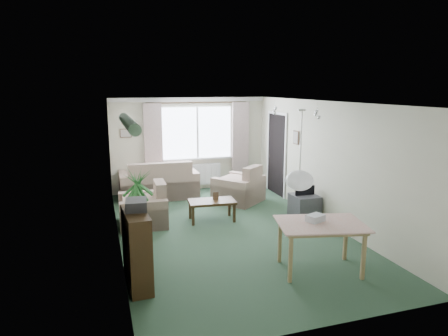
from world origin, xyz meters
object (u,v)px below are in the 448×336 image
object	(u,v)px
coffee_table	(212,210)
bookshelf	(137,249)
armchair_left	(142,204)
dining_table	(320,247)
armchair_corner	(239,183)
houseplant	(139,206)
sofa	(159,179)
pet_bed	(245,198)
tv_cube	(304,207)

from	to	relation	value
coffee_table	bookshelf	xyz separation A→B (m)	(-1.70, -2.28, 0.31)
armchair_left	dining_table	distance (m)	3.61
armchair_corner	armchair_left	world-z (taller)	armchair_corner
coffee_table	houseplant	bearing A→B (deg)	-154.96
armchair_corner	bookshelf	distance (m)	4.33
bookshelf	dining_table	bearing A→B (deg)	-11.23
sofa	pet_bed	size ratio (longest dim) A/B	3.04
armchair_left	houseplant	size ratio (longest dim) A/B	0.73
houseplant	pet_bed	world-z (taller)	houseplant
armchair_corner	bookshelf	world-z (taller)	bookshelf
dining_table	pet_bed	distance (m)	3.78
tv_cube	houseplant	bearing A→B (deg)	-175.94
sofa	bookshelf	xyz separation A→B (m)	(-0.94, -4.36, 0.06)
coffee_table	tv_cube	distance (m)	1.90
houseplant	armchair_corner	bearing A→B (deg)	36.30
pet_bed	houseplant	bearing A→B (deg)	-145.23
armchair_left	pet_bed	bearing A→B (deg)	113.05
dining_table	tv_cube	distance (m)	2.38
tv_cube	coffee_table	bearing A→B (deg)	165.84
houseplant	tv_cube	xyz separation A→B (m)	(3.35, 0.24, -0.40)
sofa	tv_cube	distance (m)	3.64
coffee_table	pet_bed	world-z (taller)	coffee_table
armchair_corner	bookshelf	bearing A→B (deg)	12.32
dining_table	pet_bed	size ratio (longest dim) A/B	1.87
armchair_left	bookshelf	world-z (taller)	bookshelf
armchair_left	dining_table	size ratio (longest dim) A/B	0.83
houseplant	pet_bed	bearing A→B (deg)	34.77
tv_cube	pet_bed	distance (m)	1.75
sofa	houseplant	size ratio (longest dim) A/B	1.44
armchair_left	pet_bed	world-z (taller)	armchair_left
pet_bed	armchair_left	bearing A→B (deg)	-159.08
sofa	tv_cube	size ratio (longest dim) A/B	3.37
sofa	tv_cube	bearing A→B (deg)	136.10
armchair_corner	dining_table	xyz separation A→B (m)	(-0.08, -3.76, -0.09)
sofa	armchair_left	bearing A→B (deg)	73.02
dining_table	coffee_table	bearing A→B (deg)	108.76
houseplant	dining_table	distance (m)	3.10
coffee_table	pet_bed	size ratio (longest dim) A/B	1.52
armchair_corner	armchair_left	xyz separation A→B (m)	(-2.33, -0.94, -0.02)
armchair_left	dining_table	bearing A→B (deg)	40.84
armchair_left	coffee_table	distance (m)	1.39
armchair_corner	dining_table	world-z (taller)	armchair_corner
sofa	armchair_left	xyz separation A→B (m)	(-0.60, -1.90, -0.04)
bookshelf	pet_bed	world-z (taller)	bookshelf
coffee_table	dining_table	size ratio (longest dim) A/B	0.82
armchair_corner	tv_cube	world-z (taller)	armchair_corner
sofa	tv_cube	world-z (taller)	sofa
armchair_corner	houseplant	distance (m)	3.08
armchair_corner	pet_bed	xyz separation A→B (m)	(0.16, 0.01, -0.38)
houseplant	pet_bed	distance (m)	3.26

